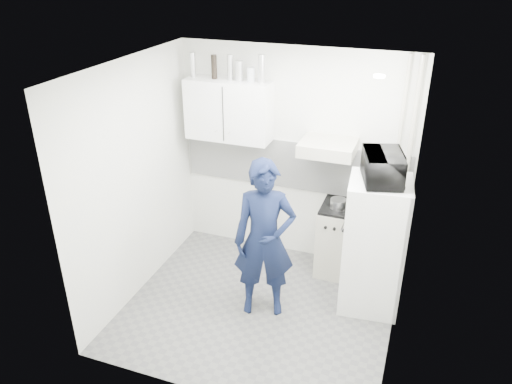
% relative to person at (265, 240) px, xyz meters
% --- Properties ---
extents(floor, '(2.80, 2.80, 0.00)m').
position_rel_person_xyz_m(floor, '(-0.06, -0.02, -0.87)').
color(floor, '#5F5E5B').
rests_on(floor, ground).
extents(ceiling, '(2.80, 2.80, 0.00)m').
position_rel_person_xyz_m(ceiling, '(-0.06, -0.02, 1.73)').
color(ceiling, white).
rests_on(ceiling, wall_back).
extents(wall_back, '(2.80, 0.00, 2.80)m').
position_rel_person_xyz_m(wall_back, '(-0.06, 1.23, 0.43)').
color(wall_back, white).
rests_on(wall_back, floor).
extents(wall_left, '(0.00, 2.60, 2.60)m').
position_rel_person_xyz_m(wall_left, '(-1.46, -0.02, 0.43)').
color(wall_left, white).
rests_on(wall_left, floor).
extents(wall_right, '(0.00, 2.60, 2.60)m').
position_rel_person_xyz_m(wall_right, '(1.34, -0.02, 0.43)').
color(wall_right, white).
rests_on(wall_right, floor).
extents(person, '(0.73, 0.59, 1.73)m').
position_rel_person_xyz_m(person, '(0.00, 0.00, 0.00)').
color(person, black).
rests_on(person, floor).
extents(stove, '(0.53, 0.53, 0.85)m').
position_rel_person_xyz_m(stove, '(0.63, 0.98, -0.44)').
color(stove, '#BBB7A1').
rests_on(stove, floor).
extents(fridge, '(0.67, 0.67, 1.48)m').
position_rel_person_xyz_m(fridge, '(1.04, 0.48, -0.13)').
color(fridge, white).
rests_on(fridge, floor).
extents(stove_top, '(0.51, 0.51, 0.03)m').
position_rel_person_xyz_m(stove_top, '(0.63, 0.98, 0.00)').
color(stove_top, black).
rests_on(stove_top, stove).
extents(saucepan, '(0.18, 0.18, 0.10)m').
position_rel_person_xyz_m(saucepan, '(0.57, 0.93, 0.07)').
color(saucepan, silver).
rests_on(saucepan, stove_top).
extents(microwave, '(0.62, 0.49, 0.30)m').
position_rel_person_xyz_m(microwave, '(1.04, 0.48, 0.76)').
color(microwave, black).
rests_on(microwave, fridge).
extents(bottle_a, '(0.06, 0.06, 0.28)m').
position_rel_person_xyz_m(bottle_a, '(-1.24, 1.05, 1.47)').
color(bottle_a, silver).
rests_on(bottle_a, upper_cabinet).
extents(bottle_c, '(0.06, 0.06, 0.27)m').
position_rel_person_xyz_m(bottle_c, '(-0.98, 1.05, 1.47)').
color(bottle_c, black).
rests_on(bottle_c, upper_cabinet).
extents(bottle_d, '(0.06, 0.06, 0.28)m').
position_rel_person_xyz_m(bottle_d, '(-0.78, 1.05, 1.48)').
color(bottle_d, silver).
rests_on(bottle_d, upper_cabinet).
extents(canister_a, '(0.09, 0.09, 0.22)m').
position_rel_person_xyz_m(canister_a, '(-0.67, 1.05, 1.45)').
color(canister_a, silver).
rests_on(canister_a, upper_cabinet).
extents(canister_b, '(0.09, 0.09, 0.16)m').
position_rel_person_xyz_m(canister_b, '(-0.53, 1.05, 1.41)').
color(canister_b, '#B2B7BC').
rests_on(canister_b, upper_cabinet).
extents(bottle_e, '(0.08, 0.08, 0.31)m').
position_rel_person_xyz_m(bottle_e, '(-0.41, 1.05, 1.49)').
color(bottle_e, silver).
rests_on(bottle_e, upper_cabinet).
extents(upper_cabinet, '(1.00, 0.35, 0.70)m').
position_rel_person_xyz_m(upper_cabinet, '(-0.81, 1.05, 0.98)').
color(upper_cabinet, white).
rests_on(upper_cabinet, wall_back).
extents(range_hood, '(0.60, 0.50, 0.14)m').
position_rel_person_xyz_m(range_hood, '(0.39, 0.98, 0.70)').
color(range_hood, '#BBB7A1').
rests_on(range_hood, wall_back).
extents(backsplash, '(2.74, 0.03, 0.60)m').
position_rel_person_xyz_m(backsplash, '(-0.06, 1.21, 0.33)').
color(backsplash, white).
rests_on(backsplash, wall_back).
extents(pipe_a, '(0.05, 0.05, 2.60)m').
position_rel_person_xyz_m(pipe_a, '(1.24, 1.15, 0.43)').
color(pipe_a, '#BBB7A1').
rests_on(pipe_a, floor).
extents(pipe_b, '(0.04, 0.04, 2.60)m').
position_rel_person_xyz_m(pipe_b, '(1.12, 1.15, 0.43)').
color(pipe_b, '#BBB7A1').
rests_on(pipe_b, floor).
extents(ceiling_spot_fixture, '(0.10, 0.10, 0.02)m').
position_rel_person_xyz_m(ceiling_spot_fixture, '(0.94, 0.18, 1.70)').
color(ceiling_spot_fixture, white).
rests_on(ceiling_spot_fixture, ceiling).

